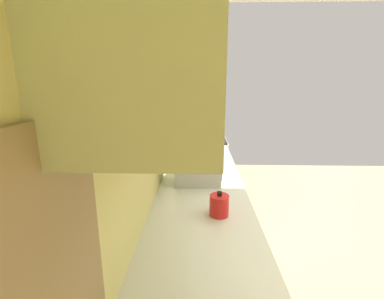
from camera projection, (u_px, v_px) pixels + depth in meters
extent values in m
plane|color=tan|center=(368.00, 297.00, 2.14)|extent=(6.87, 6.87, 0.00)
cube|color=#DDD077|center=(147.00, 129.00, 1.84)|extent=(4.41, 0.12, 2.71)
cube|color=beige|center=(201.00, 279.00, 1.72)|extent=(3.54, 0.63, 0.88)
cube|color=silver|center=(201.00, 216.00, 1.61)|extent=(3.57, 0.66, 0.02)
cube|color=#332819|center=(250.00, 280.00, 1.71)|extent=(0.01, 0.01, 0.81)
cube|color=#332819|center=(240.00, 240.00, 2.14)|extent=(0.01, 0.01, 0.81)
cube|color=#332819|center=(233.00, 213.00, 2.57)|extent=(0.01, 0.01, 0.81)
cube|color=#332819|center=(228.00, 194.00, 3.00)|extent=(0.01, 0.01, 0.81)
cube|color=beige|center=(175.00, 45.00, 1.37)|extent=(2.02, 0.34, 0.67)
cube|color=#B7BABF|center=(201.00, 171.00, 3.74)|extent=(0.62, 0.68, 0.90)
cube|color=black|center=(226.00, 174.00, 3.74)|extent=(0.48, 0.01, 0.49)
cube|color=black|center=(202.00, 139.00, 3.62)|extent=(0.59, 0.64, 0.02)
cube|color=#B7BABF|center=(178.00, 133.00, 3.61)|extent=(0.59, 0.04, 0.18)
cylinder|color=#38383D|center=(211.00, 140.00, 3.48)|extent=(0.11, 0.11, 0.01)
cylinder|color=#38383D|center=(210.00, 136.00, 3.75)|extent=(0.11, 0.11, 0.01)
cylinder|color=#38383D|center=(192.00, 140.00, 3.49)|extent=(0.11, 0.11, 0.01)
cylinder|color=#38383D|center=(193.00, 136.00, 3.75)|extent=(0.11, 0.11, 0.01)
cube|color=#B7BABF|center=(198.00, 160.00, 2.21)|extent=(0.52, 0.35, 0.29)
cube|color=black|center=(220.00, 162.00, 2.16)|extent=(0.32, 0.01, 0.20)
cube|color=#2D2D33|center=(218.00, 154.00, 2.40)|extent=(0.09, 0.01, 0.20)
cylinder|color=#4C8CBF|center=(209.00, 148.00, 3.08)|extent=(0.17, 0.17, 0.05)
cylinder|color=teal|center=(209.00, 147.00, 3.08)|extent=(0.14, 0.14, 0.03)
cylinder|color=red|center=(219.00, 205.00, 1.58)|extent=(0.12, 0.12, 0.13)
cylinder|color=black|center=(220.00, 194.00, 1.56)|extent=(0.03, 0.03, 0.02)
cylinder|color=red|center=(219.00, 197.00, 1.64)|extent=(0.07, 0.02, 0.05)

